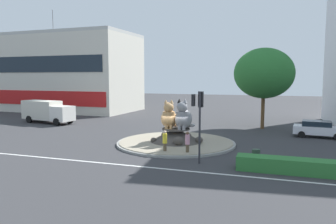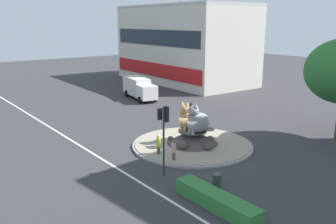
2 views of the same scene
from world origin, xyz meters
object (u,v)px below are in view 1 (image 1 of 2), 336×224
(broadleaf_tree_behind_island, at_px, (264,73))
(sedan_on_far_lane, at_px, (319,129))
(cat_statue_calico, at_px, (169,117))
(delivery_box_truck, at_px, (47,111))
(pedestrian_pink_shirt, at_px, (187,143))
(traffic_light_mast, at_px, (199,111))
(pedestrian_yellow_shirt, at_px, (165,142))
(cat_statue_grey, at_px, (183,118))
(litter_bin, at_px, (256,156))
(shophouse_block, at_px, (64,73))

(broadleaf_tree_behind_island, relative_size, sedan_on_far_lane, 1.88)
(cat_statue_calico, relative_size, delivery_box_truck, 0.35)
(pedestrian_pink_shirt, bearing_deg, broadleaf_tree_behind_island, 138.64)
(cat_statue_calico, xyz_separation_m, pedestrian_pink_shirt, (2.64, -3.60, -1.35))
(cat_statue_calico, relative_size, broadleaf_tree_behind_island, 0.30)
(traffic_light_mast, height_order, pedestrian_yellow_shirt, traffic_light_mast)
(pedestrian_yellow_shirt, xyz_separation_m, sedan_on_far_lane, (11.84, 11.11, -0.12))
(sedan_on_far_lane, bearing_deg, cat_statue_grey, -140.83)
(traffic_light_mast, height_order, delivery_box_truck, traffic_light_mast)
(cat_statue_grey, bearing_deg, litter_bin, 53.34)
(pedestrian_pink_shirt, xyz_separation_m, pedestrian_yellow_shirt, (-1.73, -0.14, -0.00))
(shophouse_block, bearing_deg, sedan_on_far_lane, -18.28)
(cat_statue_grey, distance_m, broadleaf_tree_behind_island, 13.32)
(traffic_light_mast, bearing_deg, pedestrian_yellow_shirt, 62.35)
(cat_statue_calico, xyz_separation_m, shophouse_block, (-26.52, 21.91, 4.20))
(pedestrian_yellow_shirt, bearing_deg, cat_statue_calico, -159.54)
(shophouse_block, bearing_deg, delivery_box_truck, -59.62)
(cat_statue_calico, xyz_separation_m, litter_bin, (7.58, -4.02, -1.86))
(shophouse_block, height_order, broadleaf_tree_behind_island, shophouse_block)
(cat_statue_grey, xyz_separation_m, delivery_box_truck, (-19.97, 7.38, -0.82))
(sedan_on_far_lane, xyz_separation_m, litter_bin, (-5.16, -11.39, -0.39))
(cat_statue_calico, relative_size, traffic_light_mast, 0.56)
(cat_statue_calico, height_order, litter_bin, cat_statue_calico)
(traffic_light_mast, distance_m, delivery_box_truck, 26.02)
(pedestrian_yellow_shirt, bearing_deg, sedan_on_far_lane, 139.98)
(pedestrian_yellow_shirt, bearing_deg, pedestrian_pink_shirt, 101.41)
(pedestrian_yellow_shirt, height_order, delivery_box_truck, delivery_box_truck)
(pedestrian_pink_shirt, height_order, sedan_on_far_lane, pedestrian_pink_shirt)
(broadleaf_tree_behind_island, bearing_deg, litter_bin, -89.28)
(shophouse_block, bearing_deg, cat_statue_calico, -37.52)
(shophouse_block, bearing_deg, traffic_light_mast, -39.93)
(broadleaf_tree_behind_island, distance_m, sedan_on_far_lane, 8.47)
(sedan_on_far_lane, bearing_deg, traffic_light_mast, -118.36)
(litter_bin, bearing_deg, cat_statue_calico, 152.04)
(pedestrian_pink_shirt, height_order, pedestrian_yellow_shirt, pedestrian_pink_shirt)
(pedestrian_pink_shirt, bearing_deg, sedan_on_far_lane, 113.83)
(sedan_on_far_lane, relative_size, delivery_box_truck, 0.62)
(shophouse_block, bearing_deg, broadleaf_tree_behind_island, -15.55)
(pedestrian_pink_shirt, bearing_deg, delivery_box_truck, -140.67)
(pedestrian_pink_shirt, distance_m, sedan_on_far_lane, 14.92)
(broadleaf_tree_behind_island, bearing_deg, pedestrian_yellow_shirt, -113.52)
(sedan_on_far_lane, relative_size, litter_bin, 5.32)
(sedan_on_far_lane, bearing_deg, shophouse_block, 165.86)
(cat_statue_grey, distance_m, traffic_light_mast, 6.12)
(traffic_light_mast, xyz_separation_m, sedan_on_far_lane, (8.84, 12.83, -2.71))
(cat_statue_grey, distance_m, shophouse_block, 35.70)
(shophouse_block, relative_size, broadleaf_tree_behind_island, 2.84)
(cat_statue_grey, bearing_deg, pedestrian_yellow_shirt, -10.55)
(cat_statue_grey, height_order, sedan_on_far_lane, cat_statue_grey)
(litter_bin, bearing_deg, shophouse_block, 142.74)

